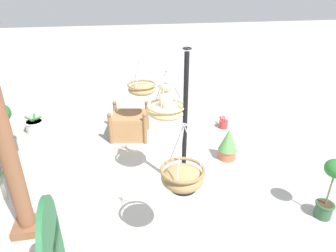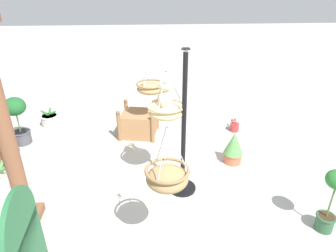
{
  "view_description": "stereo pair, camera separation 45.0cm",
  "coord_description": "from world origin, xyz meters",
  "px_view_note": "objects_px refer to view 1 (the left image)",
  "views": [
    {
      "loc": [
        -3.99,
        0.76,
        3.06
      ],
      "look_at": [
        -0.03,
        0.02,
        1.06
      ],
      "focal_mm": 31.43,
      "sensor_mm": 36.0,
      "label": 1
    },
    {
      "loc": [
        -4.05,
        0.32,
        3.06
      ],
      "look_at": [
        -0.03,
        0.02,
        1.06
      ],
      "focal_mm": 31.43,
      "sensor_mm": 36.0,
      "label": 2
    }
  ],
  "objects_px": {
    "watering_can": "(223,124)",
    "potted_plant_flowering_red": "(228,144)",
    "potted_plant_tall_leafy": "(2,126)",
    "greenhouse_pillar_right": "(6,145)",
    "potted_plant_bushy_green": "(331,186)",
    "wooden_planter_box": "(130,124)",
    "hanging_basket_left_high": "(182,176)",
    "hanging_basket_with_teddy": "(166,110)",
    "teddy_bear": "(165,97)",
    "hanging_basket_right_low": "(142,88)",
    "potted_plant_fern_front": "(35,126)",
    "display_pole_central": "(184,152)"
  },
  "relations": [
    {
      "from": "watering_can",
      "to": "potted_plant_flowering_red",
      "type": "bearing_deg",
      "value": 162.83
    },
    {
      "from": "potted_plant_tall_leafy",
      "to": "watering_can",
      "type": "distance_m",
      "value": 4.61
    },
    {
      "from": "greenhouse_pillar_right",
      "to": "potted_plant_tall_leafy",
      "type": "relative_size",
      "value": 2.73
    },
    {
      "from": "potted_plant_tall_leafy",
      "to": "potted_plant_bushy_green",
      "type": "relative_size",
      "value": 1.06
    },
    {
      "from": "greenhouse_pillar_right",
      "to": "potted_plant_bushy_green",
      "type": "height_order",
      "value": "greenhouse_pillar_right"
    },
    {
      "from": "wooden_planter_box",
      "to": "potted_plant_flowering_red",
      "type": "height_order",
      "value": "wooden_planter_box"
    },
    {
      "from": "greenhouse_pillar_right",
      "to": "hanging_basket_left_high",
      "type": "bearing_deg",
      "value": -111.72
    },
    {
      "from": "hanging_basket_with_teddy",
      "to": "wooden_planter_box",
      "type": "bearing_deg",
      "value": 14.58
    },
    {
      "from": "greenhouse_pillar_right",
      "to": "potted_plant_bushy_green",
      "type": "relative_size",
      "value": 2.9
    },
    {
      "from": "greenhouse_pillar_right",
      "to": "wooden_planter_box",
      "type": "distance_m",
      "value": 3.11
    },
    {
      "from": "teddy_bear",
      "to": "watering_can",
      "type": "distance_m",
      "value": 2.89
    },
    {
      "from": "wooden_planter_box",
      "to": "hanging_basket_right_low",
      "type": "bearing_deg",
      "value": -132.77
    },
    {
      "from": "teddy_bear",
      "to": "potted_plant_fern_front",
      "type": "height_order",
      "value": "teddy_bear"
    },
    {
      "from": "greenhouse_pillar_right",
      "to": "teddy_bear",
      "type": "bearing_deg",
      "value": -72.07
    },
    {
      "from": "potted_plant_bushy_green",
      "to": "hanging_basket_right_low",
      "type": "bearing_deg",
      "value": 39.86
    },
    {
      "from": "hanging_basket_with_teddy",
      "to": "greenhouse_pillar_right",
      "type": "xyz_separation_m",
      "value": [
        -0.65,
        2.03,
        -0.01
      ]
    },
    {
      "from": "greenhouse_pillar_right",
      "to": "potted_plant_fern_front",
      "type": "distance_m",
      "value": 3.31
    },
    {
      "from": "potted_plant_bushy_green",
      "to": "watering_can",
      "type": "xyz_separation_m",
      "value": [
        2.99,
        0.41,
        -0.43
      ]
    },
    {
      "from": "hanging_basket_right_low",
      "to": "potted_plant_tall_leafy",
      "type": "relative_size",
      "value": 0.79
    },
    {
      "from": "potted_plant_fern_front",
      "to": "potted_plant_tall_leafy",
      "type": "relative_size",
      "value": 0.41
    },
    {
      "from": "potted_plant_tall_leafy",
      "to": "watering_can",
      "type": "height_order",
      "value": "potted_plant_tall_leafy"
    },
    {
      "from": "teddy_bear",
      "to": "hanging_basket_right_low",
      "type": "height_order",
      "value": "teddy_bear"
    },
    {
      "from": "potted_plant_fern_front",
      "to": "potted_plant_flowering_red",
      "type": "relative_size",
      "value": 0.67
    },
    {
      "from": "greenhouse_pillar_right",
      "to": "watering_can",
      "type": "distance_m",
      "value": 4.62
    },
    {
      "from": "wooden_planter_box",
      "to": "watering_can",
      "type": "height_order",
      "value": "wooden_planter_box"
    },
    {
      "from": "teddy_bear",
      "to": "watering_can",
      "type": "bearing_deg",
      "value": -42.65
    },
    {
      "from": "potted_plant_fern_front",
      "to": "potted_plant_flowering_red",
      "type": "bearing_deg",
      "value": -115.54
    },
    {
      "from": "hanging_basket_left_high",
      "to": "hanging_basket_right_low",
      "type": "distance_m",
      "value": 3.01
    },
    {
      "from": "hanging_basket_left_high",
      "to": "greenhouse_pillar_right",
      "type": "height_order",
      "value": "greenhouse_pillar_right"
    },
    {
      "from": "potted_plant_bushy_green",
      "to": "teddy_bear",
      "type": "bearing_deg",
      "value": 61.18
    },
    {
      "from": "display_pole_central",
      "to": "potted_plant_flowering_red",
      "type": "height_order",
      "value": "display_pole_central"
    },
    {
      "from": "hanging_basket_right_low",
      "to": "potted_plant_flowering_red",
      "type": "distance_m",
      "value": 1.98
    },
    {
      "from": "display_pole_central",
      "to": "potted_plant_tall_leafy",
      "type": "xyz_separation_m",
      "value": [
        1.76,
        3.16,
        -0.12
      ]
    },
    {
      "from": "display_pole_central",
      "to": "potted_plant_fern_front",
      "type": "xyz_separation_m",
      "value": [
        2.55,
        2.81,
        -0.53
      ]
    },
    {
      "from": "potted_plant_fern_front",
      "to": "potted_plant_bushy_green",
      "type": "xyz_separation_m",
      "value": [
        -3.56,
        -4.63,
        0.37
      ]
    },
    {
      "from": "hanging_basket_left_high",
      "to": "potted_plant_tall_leafy",
      "type": "height_order",
      "value": "hanging_basket_left_high"
    },
    {
      "from": "display_pole_central",
      "to": "wooden_planter_box",
      "type": "height_order",
      "value": "display_pole_central"
    },
    {
      "from": "display_pole_central",
      "to": "wooden_planter_box",
      "type": "distance_m",
      "value": 2.15
    },
    {
      "from": "display_pole_central",
      "to": "hanging_basket_left_high",
      "type": "xyz_separation_m",
      "value": [
        -1.27,
        0.34,
        0.49
      ]
    },
    {
      "from": "hanging_basket_right_low",
      "to": "wooden_planter_box",
      "type": "relative_size",
      "value": 0.88
    },
    {
      "from": "hanging_basket_left_high",
      "to": "teddy_bear",
      "type": "bearing_deg",
      "value": -2.48
    },
    {
      "from": "wooden_planter_box",
      "to": "potted_plant_flowering_red",
      "type": "bearing_deg",
      "value": -125.65
    },
    {
      "from": "teddy_bear",
      "to": "hanging_basket_right_low",
      "type": "xyz_separation_m",
      "value": [
        1.58,
        0.18,
        -0.4
      ]
    },
    {
      "from": "potted_plant_flowering_red",
      "to": "potted_plant_bushy_green",
      "type": "relative_size",
      "value": 0.65
    },
    {
      "from": "potted_plant_bushy_green",
      "to": "watering_can",
      "type": "relative_size",
      "value": 2.72
    },
    {
      "from": "potted_plant_tall_leafy",
      "to": "hanging_basket_left_high",
      "type": "bearing_deg",
      "value": -137.04
    },
    {
      "from": "hanging_basket_right_low",
      "to": "watering_can",
      "type": "relative_size",
      "value": 2.28
    },
    {
      "from": "hanging_basket_with_teddy",
      "to": "potted_plant_fern_front",
      "type": "height_order",
      "value": "hanging_basket_with_teddy"
    },
    {
      "from": "wooden_planter_box",
      "to": "greenhouse_pillar_right",
      "type": "bearing_deg",
      "value": 147.88
    },
    {
      "from": "display_pole_central",
      "to": "wooden_planter_box",
      "type": "xyz_separation_m",
      "value": [
        1.98,
        0.73,
        -0.41
      ]
    }
  ]
}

